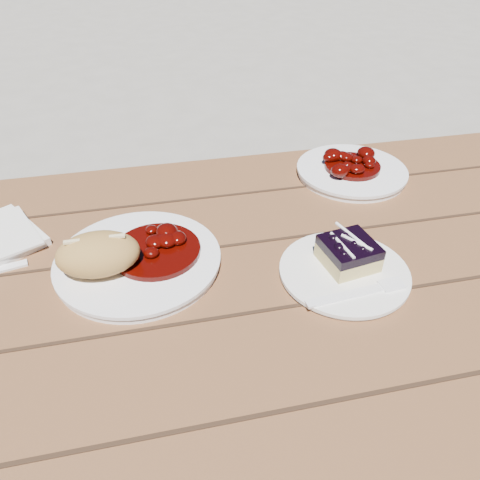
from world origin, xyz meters
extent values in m
cube|color=brown|center=(0.00, 0.00, 0.72)|extent=(2.00, 0.80, 0.05)
cube|color=brown|center=(0.88, 0.32, 0.35)|extent=(0.07, 0.07, 0.70)
cube|color=brown|center=(0.00, 0.65, 0.44)|extent=(1.80, 0.25, 0.04)
cube|color=brown|center=(0.80, 0.65, 0.21)|extent=(0.06, 0.06, 0.42)
cylinder|color=white|center=(0.14, 0.06, 0.76)|extent=(0.26, 0.26, 0.02)
ellipsoid|color=#AC8242|center=(0.08, 0.04, 0.80)|extent=(0.12, 0.08, 0.06)
cylinder|color=white|center=(0.45, -0.03, 0.76)|extent=(0.20, 0.20, 0.01)
cube|color=#CDBA70|center=(0.46, -0.02, 0.77)|extent=(0.09, 0.09, 0.03)
cube|color=black|center=(0.46, -0.02, 0.79)|extent=(0.09, 0.09, 0.02)
cylinder|color=white|center=(0.59, 0.27, 0.76)|extent=(0.22, 0.22, 0.02)
camera|label=1|loc=(0.18, -0.53, 1.23)|focal=35.00mm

